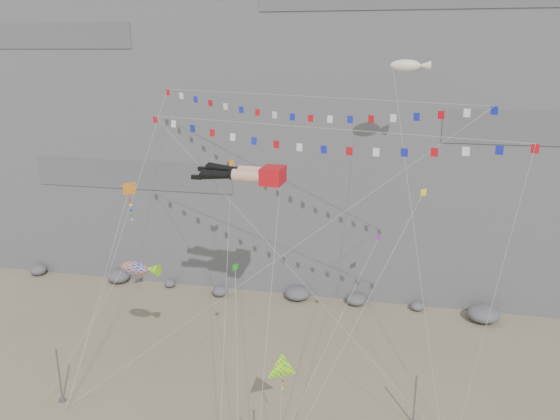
# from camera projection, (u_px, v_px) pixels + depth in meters

# --- Properties ---
(ground) EXTENTS (120.00, 120.00, 0.00)m
(ground) POSITION_uv_depth(u_px,v_px,m) (256.00, 397.00, 40.18)
(ground) COLOR #86785C
(ground) RESTS_ON ground
(cliff) EXTENTS (80.00, 28.00, 50.00)m
(cliff) POSITION_uv_depth(u_px,v_px,m) (323.00, 47.00, 63.18)
(cliff) COLOR slate
(cliff) RESTS_ON ground
(talus_boulders) EXTENTS (60.00, 3.00, 1.20)m
(talus_boulders) POSITION_uv_depth(u_px,v_px,m) (297.00, 294.00, 55.96)
(talus_boulders) COLOR #5C5C60
(talus_boulders) RESTS_ON ground
(anchor_pole_left) EXTENTS (0.12, 0.12, 4.27)m
(anchor_pole_left) POSITION_uv_depth(u_px,v_px,m) (59.00, 376.00, 39.14)
(anchor_pole_left) COLOR slate
(anchor_pole_left) RESTS_ON ground
(anchor_pole_right) EXTENTS (0.12, 0.12, 3.75)m
(anchor_pole_right) POSITION_uv_depth(u_px,v_px,m) (415.00, 400.00, 36.85)
(anchor_pole_right) COLOR slate
(anchor_pole_right) RESTS_ON ground
(legs_kite) EXTENTS (8.01, 13.92, 20.10)m
(legs_kite) POSITION_uv_depth(u_px,v_px,m) (248.00, 174.00, 40.62)
(legs_kite) COLOR red
(legs_kite) RESTS_ON ground
(flag_banner_upper) EXTENTS (28.11, 18.87, 28.90)m
(flag_banner_upper) POSITION_uv_depth(u_px,v_px,m) (301.00, 97.00, 42.68)
(flag_banner_upper) COLOR red
(flag_banner_upper) RESTS_ON ground
(flag_banner_lower) EXTENTS (27.22, 11.14, 23.06)m
(flag_banner_lower) POSITION_uv_depth(u_px,v_px,m) (312.00, 128.00, 37.80)
(flag_banner_lower) COLOR red
(flag_banner_lower) RESTS_ON ground
(harlequin_kite) EXTENTS (3.72, 7.82, 16.37)m
(harlequin_kite) POSITION_uv_depth(u_px,v_px,m) (129.00, 189.00, 40.36)
(harlequin_kite) COLOR red
(harlequin_kite) RESTS_ON ground
(fish_windsock) EXTENTS (6.97, 6.49, 11.54)m
(fish_windsock) POSITION_uv_depth(u_px,v_px,m) (135.00, 268.00, 41.20)
(fish_windsock) COLOR orange
(fish_windsock) RESTS_ON ground
(delta_kite) EXTENTS (2.11, 3.75, 6.78)m
(delta_kite) POSITION_uv_depth(u_px,v_px,m) (282.00, 370.00, 34.21)
(delta_kite) COLOR yellow
(delta_kite) RESTS_ON ground
(blimp_windsock) EXTENTS (5.64, 15.26, 27.77)m
(blimp_windsock) POSITION_uv_depth(u_px,v_px,m) (405.00, 67.00, 42.76)
(blimp_windsock) COLOR beige
(blimp_windsock) RESTS_ON ground
(small_kite_a) EXTENTS (4.06, 15.73, 22.02)m
(small_kite_a) POSITION_uv_depth(u_px,v_px,m) (231.00, 169.00, 44.43)
(small_kite_a) COLOR orange
(small_kite_a) RESTS_ON ground
(small_kite_b) EXTENTS (6.05, 11.61, 16.77)m
(small_kite_b) POSITION_uv_depth(u_px,v_px,m) (376.00, 242.00, 39.86)
(small_kite_b) COLOR purple
(small_kite_b) RESTS_ON ground
(small_kite_c) EXTENTS (3.51, 10.31, 13.61)m
(small_kite_c) POSITION_uv_depth(u_px,v_px,m) (235.00, 270.00, 40.30)
(small_kite_c) COLOR #1E9B17
(small_kite_c) RESTS_ON ground
(small_kite_d) EXTENTS (8.56, 14.06, 21.24)m
(small_kite_d) POSITION_uv_depth(u_px,v_px,m) (421.00, 197.00, 40.10)
(small_kite_d) COLOR yellow
(small_kite_d) RESTS_ON ground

